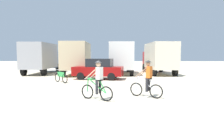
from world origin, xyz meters
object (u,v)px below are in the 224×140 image
object	(u,v)px
box_truck_grey_hauler	(42,57)
box_truck_cream_rv	(159,57)
cyclist_orange_shirt	(98,82)
bicycle_spare	(61,77)
box_truck_tan_camper	(78,57)
cyclist_cowboy_hat	(147,80)
box_truck_white_box	(121,57)
sedan_parked	(99,69)

from	to	relation	value
box_truck_grey_hauler	box_truck_cream_rv	distance (m)	12.98
cyclist_orange_shirt	bicycle_spare	bearing A→B (deg)	119.51
box_truck_grey_hauler	box_truck_tan_camper	size ratio (longest dim) A/B	0.99
box_truck_cream_rv	cyclist_cowboy_hat	bearing A→B (deg)	-104.84
cyclist_orange_shirt	bicycle_spare	distance (m)	6.67
box_truck_tan_camper	box_truck_grey_hauler	bearing A→B (deg)	166.55
box_truck_tan_camper	box_truck_white_box	distance (m)	4.67
box_truck_white_box	sedan_parked	world-z (taller)	box_truck_white_box
box_truck_grey_hauler	sedan_parked	size ratio (longest dim) A/B	1.53
box_truck_tan_camper	cyclist_orange_shirt	xyz separation A→B (m)	(3.20, -12.06, -1.03)
box_truck_cream_rv	sedan_parked	world-z (taller)	box_truck_cream_rv
sedan_parked	cyclist_orange_shirt	bearing A→B (deg)	-85.52
box_truck_white_box	cyclist_orange_shirt	xyz separation A→B (m)	(-1.40, -12.84, -1.03)
box_truck_grey_hauler	box_truck_tan_camper	xyz separation A→B (m)	(4.21, -1.01, 0.00)
sedan_parked	cyclist_cowboy_hat	size ratio (longest dim) A/B	2.43
box_truck_grey_hauler	bicycle_spare	bearing A→B (deg)	-60.37
box_truck_tan_camper	box_truck_cream_rv	size ratio (longest dim) A/B	0.99
box_truck_cream_rv	sedan_parked	distance (m)	7.85
box_truck_white_box	box_truck_cream_rv	bearing A→B (deg)	-1.38
box_truck_cream_rv	bicycle_spare	bearing A→B (deg)	-141.84
box_truck_grey_hauler	sedan_parked	distance (m)	8.53
box_truck_grey_hauler	box_truck_tan_camper	bearing A→B (deg)	-13.45
box_truck_cream_rv	bicycle_spare	xyz separation A→B (m)	(-8.84, -6.94, -1.48)
box_truck_tan_camper	cyclist_orange_shirt	distance (m)	12.52
box_truck_tan_camper	box_truck_cream_rv	xyz separation A→B (m)	(8.76, 0.68, 0.00)
box_truck_grey_hauler	bicycle_spare	size ratio (longest dim) A/B	5.22
box_truck_white_box	bicycle_spare	bearing A→B (deg)	-123.61
box_truck_grey_hauler	cyclist_cowboy_hat	world-z (taller)	box_truck_grey_hauler
box_truck_tan_camper	box_truck_white_box	bearing A→B (deg)	9.62
box_truck_grey_hauler	sedan_parked	world-z (taller)	box_truck_grey_hauler
box_truck_tan_camper	sedan_parked	world-z (taller)	box_truck_tan_camper
cyclist_cowboy_hat	bicycle_spare	size ratio (longest dim) A/B	1.41
box_truck_grey_hauler	box_truck_cream_rv	world-z (taller)	same
box_truck_tan_camper	box_truck_cream_rv	bearing A→B (deg)	4.44
box_truck_grey_hauler	box_truck_white_box	bearing A→B (deg)	-1.48
sedan_parked	cyclist_cowboy_hat	bearing A→B (deg)	-68.01
box_truck_tan_camper	box_truck_cream_rv	world-z (taller)	same
box_truck_white_box	cyclist_cowboy_hat	size ratio (longest dim) A/B	3.71
box_truck_white_box	cyclist_orange_shirt	distance (m)	12.95
sedan_parked	box_truck_cream_rv	bearing A→B (deg)	37.45
box_truck_tan_camper	sedan_parked	xyz separation A→B (m)	(2.57, -4.06, -0.99)
box_truck_grey_hauler	box_truck_tan_camper	distance (m)	4.33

